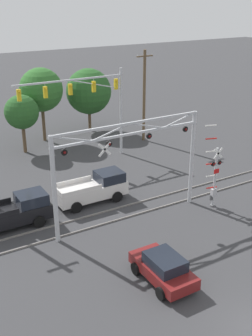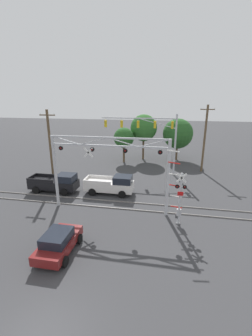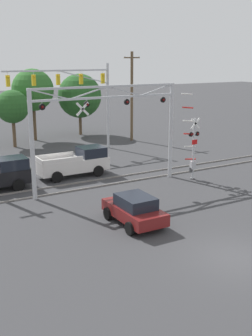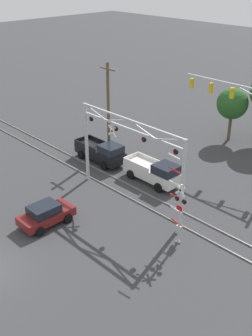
# 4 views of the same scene
# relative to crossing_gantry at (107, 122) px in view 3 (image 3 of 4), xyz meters

# --- Properties ---
(ground_plane) EXTENTS (200.00, 200.00, 0.00)m
(ground_plane) POSITION_rel_crossing_gantry_xyz_m (0.01, -11.89, -4.37)
(ground_plane) COLOR #38383A
(rail_track_near) EXTENTS (80.00, 0.08, 0.10)m
(rail_track_near) POSITION_rel_crossing_gantry_xyz_m (0.01, 0.28, -4.32)
(rail_track_near) COLOR gray
(rail_track_near) RESTS_ON ground_plane
(rail_track_far) EXTENTS (80.00, 0.08, 0.10)m
(rail_track_far) POSITION_rel_crossing_gantry_xyz_m (0.01, 1.72, -4.32)
(rail_track_far) COLOR gray
(rail_track_far) RESTS_ON ground_plane
(crossing_gantry) EXTENTS (10.37, 0.29, 6.70)m
(crossing_gantry) POSITION_rel_crossing_gantry_xyz_m (0.00, 0.00, 0.00)
(crossing_gantry) COLOR #B7BABF
(crossing_gantry) RESTS_ON ground_plane
(crossing_signal_mast) EXTENTS (1.64, 0.35, 6.13)m
(crossing_signal_mast) POSITION_rel_crossing_gantry_xyz_m (5.97, -1.37, -2.14)
(crossing_signal_mast) COLOR #B7BABF
(crossing_signal_mast) RESTS_ON ground_plane
(traffic_signal_span) EXTENTS (9.79, 0.39, 7.90)m
(traffic_signal_span) POSITION_rel_crossing_gantry_xyz_m (3.16, 11.16, 1.22)
(traffic_signal_span) COLOR #B7BABF
(traffic_signal_span) RESTS_ON ground_plane
(pickup_truck_lead) EXTENTS (5.14, 2.11, 2.04)m
(pickup_truck_lead) POSITION_rel_crossing_gantry_xyz_m (-0.73, 3.61, -3.37)
(pickup_truck_lead) COLOR silver
(pickup_truck_lead) RESTS_ON ground_plane
(sedan_waiting) EXTENTS (2.08, 3.89, 1.55)m
(sedan_waiting) POSITION_rel_crossing_gantry_xyz_m (-1.79, -6.40, -3.57)
(sedan_waiting) COLOR maroon
(sedan_waiting) RESTS_ON ground_plane
(utility_pole_right) EXTENTS (1.80, 0.28, 8.98)m
(utility_pole_right) POSITION_rel_crossing_gantry_xyz_m (9.73, 13.32, 0.27)
(utility_pole_right) COLOR brown
(utility_pole_right) RESTS_ON ground_plane
(background_tree_beyond_span) EXTENTS (4.27, 4.27, 7.33)m
(background_tree_beyond_span) POSITION_rel_crossing_gantry_xyz_m (1.00, 18.34, 0.82)
(background_tree_beyond_span) COLOR brown
(background_tree_beyond_span) RESTS_ON ground_plane
(background_tree_far_left_verge) EXTENTS (4.79, 4.79, 6.71)m
(background_tree_far_left_verge) POSITION_rel_crossing_gantry_xyz_m (6.45, 19.02, -0.06)
(background_tree_far_left_verge) COLOR brown
(background_tree_far_left_verge) RESTS_ON ground_plane
(background_tree_far_right_verge) EXTENTS (3.14, 3.14, 5.47)m
(background_tree_far_right_verge) POSITION_rel_crossing_gantry_xyz_m (-1.81, 16.01, -0.49)
(background_tree_far_right_verge) COLOR brown
(background_tree_far_right_verge) RESTS_ON ground_plane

